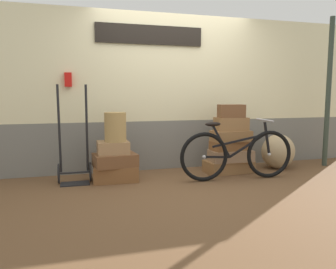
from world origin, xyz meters
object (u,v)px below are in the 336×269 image
suitcase_7 (231,124)px  suitcase_6 (231,136)px  bicycle (237,154)px  suitcase_1 (115,160)px  suitcase_3 (228,166)px  wicker_basket (115,127)px  suitcase_4 (231,156)px  burlap_sack (278,151)px  suitcase_8 (231,111)px  suitcase_2 (113,147)px  suitcase_5 (229,146)px  luggage_trolley (74,160)px  suitcase_0 (115,173)px

suitcase_7 → suitcase_6: bearing=-108.6°
bicycle → suitcase_6: bearing=75.7°
suitcase_1 → suitcase_3: suitcase_1 is taller
suitcase_1 → wicker_basket: size_ratio=1.43×
suitcase_6 → suitcase_4: bearing=-115.4°
suitcase_4 → suitcase_7: suitcase_7 is taller
suitcase_1 → burlap_sack: burlap_sack is taller
burlap_sack → suitcase_8: bearing=-175.0°
suitcase_1 → suitcase_7: 1.81m
suitcase_2 → suitcase_5: 1.74m
suitcase_3 → suitcase_6: 0.47m
luggage_trolley → burlap_sack: luggage_trolley is taller
suitcase_3 → suitcase_4: suitcase_4 is taller
suitcase_7 → bicycle: 0.57m
luggage_trolley → suitcase_7: bearing=-1.0°
luggage_trolley → wicker_basket: bearing=-5.4°
suitcase_2 → suitcase_6: (1.76, -0.03, 0.10)m
suitcase_3 → luggage_trolley: (-2.27, 0.02, 0.22)m
suitcase_3 → wicker_basket: size_ratio=1.78×
suitcase_5 → wicker_basket: wicker_basket is taller
suitcase_7 → wicker_basket: 1.74m
suitcase_0 → suitcase_1: 0.19m
suitcase_2 → suitcase_8: suitcase_8 is taller
suitcase_4 → wicker_basket: size_ratio=1.59×
suitcase_0 → luggage_trolley: 0.58m
suitcase_3 → suitcase_8: 0.85m
bicycle → suitcase_8: bearing=76.9°
suitcase_0 → suitcase_7: 1.86m
suitcase_3 → suitcase_7: size_ratio=1.50×
suitcase_4 → luggage_trolley: luggage_trolley is taller
suitcase_0 → suitcase_8: (1.73, -0.03, 0.83)m
suitcase_2 → wicker_basket: (0.03, -0.02, 0.28)m
suitcase_8 → bicycle: 0.70m
suitcase_7 → wicker_basket: bearing=-177.9°
suitcase_4 → burlap_sack: burlap_sack is taller
suitcase_5 → suitcase_7: bearing=1.0°
wicker_basket → luggage_trolley: 0.70m
suitcase_7 → wicker_basket: size_ratio=1.19×
suitcase_3 → suitcase_4: 0.18m
suitcase_6 → luggage_trolley: size_ratio=0.43×
suitcase_3 → bicycle: bearing=-105.1°
suitcase_8 → wicker_basket: size_ratio=0.96×
suitcase_8 → luggage_trolley: luggage_trolley is taller
wicker_basket → bicycle: bearing=-13.6°
suitcase_3 → suitcase_4: (0.01, -0.05, 0.17)m
suitcase_6 → suitcase_7: size_ratio=1.21×
suitcase_0 → wicker_basket: size_ratio=1.51×
suitcase_5 → luggage_trolley: (-2.26, 0.04, -0.10)m
suitcase_0 → suitcase_4: size_ratio=0.95×
suitcase_4 → suitcase_7: 0.48m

